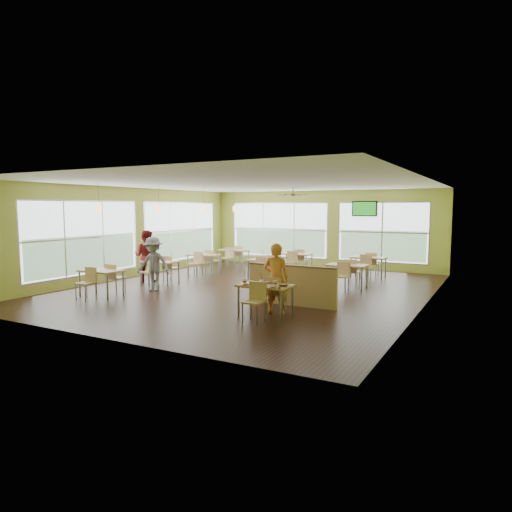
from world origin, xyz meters
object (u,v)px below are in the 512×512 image
Objects in this scene: main_table at (265,290)px; man_plaid at (276,278)px; half_wall_divider at (292,285)px; food_basket at (283,285)px.

main_table is 0.50m from man_plaid.
man_plaid reaches higher than half_wall_divider.
food_basket is at bearing -72.78° from half_wall_divider.
food_basket is (0.45, -1.47, 0.25)m from half_wall_divider.
main_table is at bearing 73.93° from man_plaid.
man_plaid reaches higher than food_basket.
man_plaid is at bearing 131.04° from food_basket.
half_wall_divider is 1.04m from man_plaid.
main_table is 1.45m from half_wall_divider.
man_plaid is (0.04, -0.99, 0.31)m from half_wall_divider.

